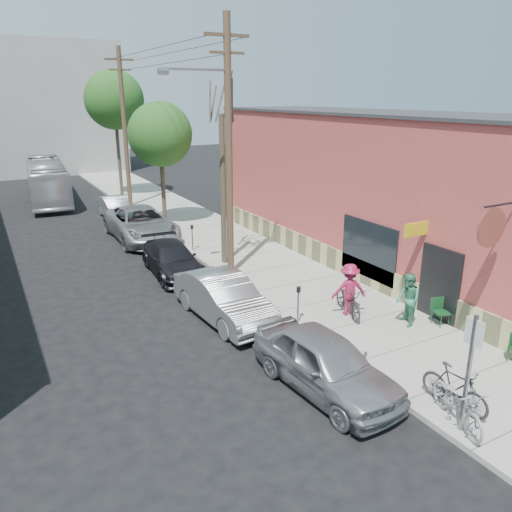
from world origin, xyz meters
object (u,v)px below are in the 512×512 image
cyclist (349,289)px  parked_bike_b (458,403)px  utility_pole_near (227,145)px  tree_leafy_mid (160,135)px  patron_green (408,300)px  tree_bare (223,191)px  car_1 (224,298)px  patio_chair_a (441,312)px  car_4 (115,208)px  parked_bike_a (455,388)px  parking_meter_near (298,299)px  car_2 (172,259)px  car_3 (141,224)px  sign_post (470,363)px  bus (47,181)px  car_0 (325,363)px  tree_leafy_far (114,100)px  parking_meter_far (192,233)px

cyclist → parked_bike_b: cyclist is taller
utility_pole_near → tree_leafy_mid: utility_pole_near is taller
utility_pole_near → patron_green: utility_pole_near is taller
tree_bare → car_1: bearing=-115.7°
patio_chair_a → patron_green: (-0.98, 0.53, 0.43)m
car_1 → car_4: 16.45m
tree_leafy_mid → parked_bike_a: 20.90m
patio_chair_a → parking_meter_near: bearing=167.3°
patio_chair_a → parked_bike_a: 4.71m
car_2 → car_3: size_ratio=0.74×
car_2 → patron_green: bearing=-56.9°
patio_chair_a → car_2: bearing=141.0°
sign_post → patron_green: sign_post is taller
sign_post → cyclist: bearing=74.0°
bus → parked_bike_b: bearing=-77.4°
patron_green → parked_bike_b: 5.14m
patron_green → car_2: (-4.83, 8.63, -0.36)m
tree_bare → car_4: (-2.00, 11.38, -2.70)m
tree_bare → car_4: bearing=100.0°
tree_leafy_mid → patio_chair_a: 18.00m
utility_pole_near → car_0: size_ratio=2.20×
parking_meter_near → car_1: (-1.89, 1.67, -0.22)m
cyclist → parked_bike_a: size_ratio=1.01×
cyclist → bus: 26.42m
parking_meter_near → car_0: bearing=-112.9°
car_0 → bus: bus is taller
tree_bare → car_3: size_ratio=1.05×
tree_leafy_mid → car_0: (-2.00, -18.10, -4.41)m
patio_chair_a → bus: size_ratio=0.08×
utility_pole_near → car_1: (-2.03, -3.71, -4.64)m
bus → tree_leafy_far: bearing=-9.1°
utility_pole_near → car_2: utility_pole_near is taller
sign_post → utility_pole_near: 12.30m
tree_leafy_mid → tree_bare: bearing=-90.0°
patio_chair_a → car_3: size_ratio=0.14×
tree_bare → cyclist: tree_bare is taller
sign_post → tree_leafy_mid: size_ratio=0.41×
sign_post → tree_bare: 13.22m
tree_leafy_far → car_0: (-2.00, -27.64, -6.14)m
utility_pole_near → patron_green: (2.83, -7.24, -4.39)m
utility_pole_near → car_2: 5.34m
tree_leafy_mid → car_1: bearing=-100.6°
patio_chair_a → sign_post: bearing=-115.3°
patio_chair_a → car_1: car_1 is taller
utility_pole_near → tree_leafy_far: bearing=88.8°
car_3 → patron_green: bearing=-72.6°
car_2 → car_4: car_2 is taller
patron_green → car_2: patron_green is taller
parking_meter_far → patron_green: bearing=-74.8°
cyclist → parked_bike_b: (-1.64, -5.88, -0.38)m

